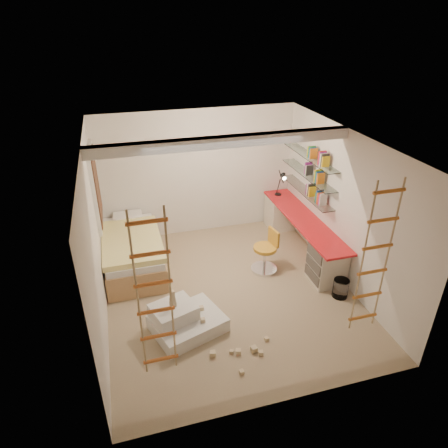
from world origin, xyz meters
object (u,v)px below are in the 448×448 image
object	(u,v)px
bed	(133,251)
swivel_chair	(266,256)
play_platform	(184,320)
desk	(301,233)

from	to	relation	value
bed	swivel_chair	bearing A→B (deg)	-18.72
bed	swivel_chair	xyz separation A→B (m)	(2.31, -0.78, -0.03)
play_platform	desk	bearing A→B (deg)	30.70
desk	bed	world-z (taller)	desk
desk	swivel_chair	size ratio (longest dim) A/B	3.47
swivel_chair	bed	bearing A→B (deg)	161.28
play_platform	swivel_chair	bearing A→B (deg)	33.38
swivel_chair	play_platform	size ratio (longest dim) A/B	0.68
desk	play_platform	world-z (taller)	desk
swivel_chair	desk	bearing A→B (deg)	25.08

